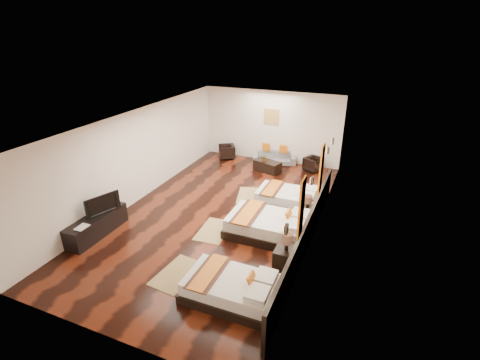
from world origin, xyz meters
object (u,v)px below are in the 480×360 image
at_px(armchair_left, 227,152).
at_px(bed_near, 232,288).
at_px(sofa, 274,157).
at_px(bed_mid, 270,226).
at_px(armchair_right, 313,164).
at_px(table_plant, 265,158).
at_px(nightstand_a, 286,257).
at_px(bed_far, 288,198).
at_px(tv, 101,204).
at_px(book, 78,226).
at_px(figurine, 113,199).
at_px(coffee_table, 267,166).
at_px(nightstand_b, 307,213).
at_px(tv_console, 97,225).

bearing_deg(armchair_left, bed_near, -6.56).
bearing_deg(armchair_left, sofa, 63.98).
height_order(bed_mid, armchair_right, bed_mid).
bearing_deg(table_plant, nightstand_a, -66.66).
xyz_separation_m(bed_far, tv, (-4.14, -3.28, 0.57)).
bearing_deg(armchair_right, book, 172.36).
bearing_deg(table_plant, bed_far, -55.90).
bearing_deg(tv, figurine, 25.77).
relative_size(bed_mid, coffee_table, 2.18).
distance_m(armchair_right, coffee_table, 1.72).
xyz_separation_m(nightstand_a, sofa, (-2.17, 6.21, -0.09)).
height_order(tv, table_plant, tv).
relative_size(nightstand_a, sofa, 0.57).
relative_size(tv, armchair_right, 1.56).
distance_m(nightstand_b, armchair_left, 5.66).
height_order(bed_far, sofa, bed_far).
xyz_separation_m(book, table_plant, (2.67, 6.32, -0.03)).
bearing_deg(bed_far, tv, -141.62).
distance_m(sofa, armchair_right, 1.60).
height_order(tv_console, armchair_right, tv_console).
bearing_deg(nightstand_a, coffee_table, 112.16).
bearing_deg(figurine, bed_near, -19.84).
relative_size(tv, sofa, 0.55).
distance_m(tv, book, 0.83).
distance_m(bed_mid, nightstand_a, 1.42).
height_order(book, armchair_left, book).
distance_m(book, figurine, 1.29).
distance_m(tv_console, sofa, 7.24).
distance_m(nightstand_b, coffee_table, 3.83).
height_order(bed_mid, armchair_left, bed_mid).
bearing_deg(table_plant, bed_mid, -69.40).
distance_m(bed_mid, armchair_right, 4.81).
xyz_separation_m(armchair_right, coffee_table, (-1.58, -0.68, -0.07)).
xyz_separation_m(bed_near, table_plant, (-1.52, 6.55, 0.29)).
bearing_deg(bed_mid, figurine, -167.04).
xyz_separation_m(bed_far, book, (-4.19, -4.07, 0.32)).
distance_m(figurine, table_plant, 5.70).
distance_m(bed_mid, bed_far, 1.81).
height_order(bed_near, armchair_left, bed_near).
xyz_separation_m(nightstand_b, armchair_left, (-4.16, 3.84, -0.01)).
height_order(armchair_right, coffee_table, armchair_right).
xyz_separation_m(tv_console, table_plant, (2.67, 5.75, 0.26)).
bearing_deg(nightstand_b, tv, -153.47).
bearing_deg(figurine, tv_console, -90.00).
distance_m(nightstand_a, tv_console, 4.97).
height_order(bed_near, bed_far, bed_near).
height_order(bed_mid, nightstand_a, nightstand_a).
height_order(tv, armchair_left, tv).
bearing_deg(armchair_left, book, -37.97).
bearing_deg(armchair_right, table_plant, 137.79).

